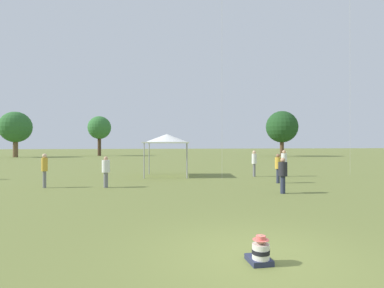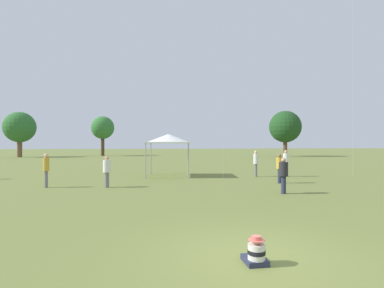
# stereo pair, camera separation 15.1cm
# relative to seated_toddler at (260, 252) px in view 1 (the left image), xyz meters

# --- Properties ---
(ground_plane) EXTENTS (300.00, 300.00, 0.00)m
(ground_plane) POSITION_rel_seated_toddler_xyz_m (0.08, 0.35, -0.21)
(ground_plane) COLOR olive
(seated_toddler) EXTENTS (0.40, 0.50, 0.54)m
(seated_toddler) POSITION_rel_seated_toddler_xyz_m (0.00, 0.00, 0.00)
(seated_toddler) COLOR #282D47
(seated_toddler) RESTS_ON ground
(person_standing_0) EXTENTS (0.40, 0.40, 1.79)m
(person_standing_0) POSITION_rel_seated_toddler_xyz_m (5.89, 14.10, 0.87)
(person_standing_0) COLOR slate
(person_standing_0) RESTS_ON ground
(person_standing_1) EXTENTS (0.49, 0.49, 1.60)m
(person_standing_1) POSITION_rel_seated_toddler_xyz_m (-3.64, 10.67, 0.72)
(person_standing_1) COLOR slate
(person_standing_1) RESTS_ON ground
(person_standing_2) EXTENTS (0.31, 0.31, 1.74)m
(person_standing_2) POSITION_rel_seated_toddler_xyz_m (-6.68, 11.19, 0.85)
(person_standing_2) COLOR slate
(person_standing_2) RESTS_ON ground
(person_standing_3) EXTENTS (0.44, 0.44, 1.61)m
(person_standing_3) POSITION_rel_seated_toddler_xyz_m (4.32, 7.20, 0.73)
(person_standing_3) COLOR #282D42
(person_standing_3) RESTS_ON ground
(person_standing_4) EXTENTS (0.47, 0.47, 1.82)m
(person_standing_4) POSITION_rel_seated_toddler_xyz_m (7.95, 13.81, 0.87)
(person_standing_4) COLOR black
(person_standing_4) RESTS_ON ground
(person_standing_6) EXTENTS (0.47, 0.47, 1.67)m
(person_standing_6) POSITION_rel_seated_toddler_xyz_m (5.83, 10.58, 0.79)
(person_standing_6) COLOR #282D42
(person_standing_6) RESTS_ON ground
(canopy_tent) EXTENTS (3.57, 3.57, 2.93)m
(canopy_tent) POSITION_rel_seated_toddler_xyz_m (0.04, 15.53, 2.38)
(canopy_tent) COLOR white
(canopy_tent) RESTS_ON ground
(distant_tree_0) EXTENTS (5.88, 5.88, 8.47)m
(distant_tree_0) POSITION_rel_seated_toddler_xyz_m (25.13, 46.33, 5.27)
(distant_tree_0) COLOR brown
(distant_tree_0) RESTS_ON ground
(distant_tree_1) EXTENTS (4.44, 4.44, 7.72)m
(distant_tree_1) POSITION_rel_seated_toddler_xyz_m (-8.60, 55.36, 5.22)
(distant_tree_1) COLOR #473323
(distant_tree_1) RESTS_ON ground
(distant_tree_2) EXTENTS (5.30, 5.30, 7.88)m
(distant_tree_2) POSITION_rel_seated_toddler_xyz_m (-22.07, 51.34, 4.96)
(distant_tree_2) COLOR brown
(distant_tree_2) RESTS_ON ground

